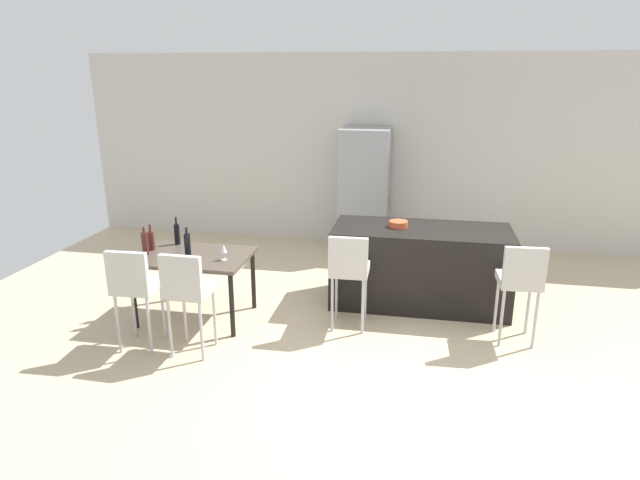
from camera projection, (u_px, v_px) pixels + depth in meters
The scene contains 15 objects.
ground_plane at pixel (377, 330), 5.81m from camera, with size 10.00×10.00×0.00m, color #C6B28E.
back_wall at pixel (399, 152), 8.33m from camera, with size 10.00×0.12×2.90m, color beige.
kitchen_island at pixel (420, 266), 6.35m from camera, with size 2.02×0.87×0.92m, color black.
bar_chair_left at pixel (349, 267), 5.64m from camera, with size 0.41×0.41×1.05m.
bar_chair_middle at pixel (521, 278), 5.34m from camera, with size 0.42×0.42×1.05m.
dining_table at pixel (194, 261), 5.91m from camera, with size 1.21×0.84×0.74m.
dining_chair_near at pixel (134, 283), 5.21m from camera, with size 0.42×0.42×1.05m.
dining_chair_far at pixel (187, 287), 5.11m from camera, with size 0.41×0.41×1.05m.
wine_bottle_right at pixel (177, 234), 6.20m from camera, with size 0.06×0.06×0.32m.
wine_bottle_left at pixel (151, 240), 6.01m from camera, with size 0.07×0.07×0.29m.
wine_bottle_end at pixel (187, 244), 5.82m from camera, with size 0.07×0.07×0.32m.
wine_bottle_corner at pixel (145, 243), 5.85m from camera, with size 0.07×0.07×0.31m.
wine_glass_middle at pixel (224, 249), 5.69m from camera, with size 0.07×0.07×0.17m.
refrigerator at pixel (364, 190), 8.16m from camera, with size 0.72×0.68×1.84m, color #939699.
fruit_bowl at pixel (398, 224), 6.26m from camera, with size 0.22×0.22×0.07m, color #C6512D.
Camera 1 is at (0.38, -5.28, 2.65)m, focal length 30.60 mm.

